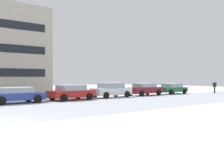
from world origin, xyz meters
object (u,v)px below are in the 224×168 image
(parked_car_maroon, at_px, (145,89))
(pedestrian_crossing, at_px, (215,86))
(parked_car_white, at_px, (111,90))
(parked_car_blue, at_px, (16,95))
(parked_car_red, at_px, (71,92))
(parked_car_green, at_px, (172,88))

(parked_car_maroon, xyz_separation_m, pedestrian_crossing, (11.15, -2.51, 0.21))
(pedestrian_crossing, bearing_deg, parked_car_white, 171.15)
(parked_car_blue, height_order, pedestrian_crossing, pedestrian_crossing)
(parked_car_red, xyz_separation_m, parked_car_maroon, (10.14, 0.36, 0.02))
(parked_car_blue, xyz_separation_m, parked_car_maroon, (15.21, 0.34, 0.07))
(parked_car_blue, relative_size, parked_car_red, 1.05)
(parked_car_red, xyz_separation_m, pedestrian_crossing, (21.29, -2.15, 0.23))
(parked_car_maroon, height_order, parked_car_green, parked_car_maroon)
(parked_car_white, relative_size, pedestrian_crossing, 2.74)
(parked_car_blue, distance_m, pedestrian_crossing, 26.45)
(parked_car_red, xyz_separation_m, parked_car_white, (5.07, 0.38, 0.05))
(parked_car_blue, height_order, parked_car_red, parked_car_red)
(parked_car_blue, relative_size, pedestrian_crossing, 2.72)
(parked_car_green, bearing_deg, parked_car_red, -178.84)
(parked_car_white, relative_size, parked_car_green, 0.99)
(parked_car_red, height_order, parked_car_white, parked_car_white)
(parked_car_green, relative_size, pedestrian_crossing, 2.76)
(parked_car_maroon, bearing_deg, parked_car_red, -177.98)
(parked_car_maroon, bearing_deg, parked_car_blue, -178.70)
(parked_car_blue, distance_m, parked_car_red, 5.07)
(parked_car_maroon, bearing_deg, pedestrian_crossing, -12.68)
(parked_car_white, bearing_deg, parked_car_green, -0.39)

